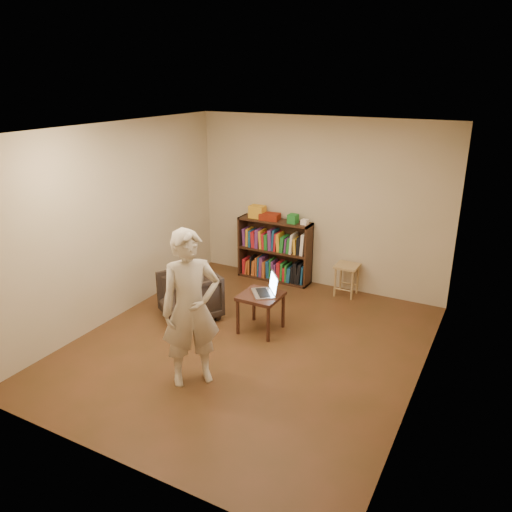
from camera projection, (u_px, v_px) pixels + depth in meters
The scene contains 15 objects.
floor at pixel (248, 346), 6.15m from camera, with size 4.50×4.50×0.00m, color #442F15.
ceiling at pixel (247, 130), 5.27m from camera, with size 4.50×4.50×0.00m, color white.
wall_back at pixel (319, 204), 7.58m from camera, with size 4.00×4.00×0.00m, color beige.
wall_left at pixel (115, 223), 6.59m from camera, with size 4.50×4.50×0.00m, color beige.
wall_right at pixel (428, 277), 4.83m from camera, with size 4.50×4.50×0.00m, color beige.
bookshelf at pixel (275, 253), 8.03m from camera, with size 1.20×0.30×1.00m.
box_yellow at pixel (257, 212), 7.93m from camera, with size 0.24×0.17×0.20m, color gold.
red_cloth at pixel (270, 217), 7.84m from camera, with size 0.30×0.22×0.10m, color maroon.
box_green at pixel (293, 219), 7.65m from camera, with size 0.14×0.14×0.14m, color #20782B.
box_white at pixel (305, 222), 7.59m from camera, with size 0.10×0.10×0.08m, color white.
stool at pixel (347, 271), 7.45m from camera, with size 0.33×0.33×0.48m.
armchair at pixel (190, 296), 6.77m from camera, with size 0.69×0.71×0.65m, color #2D251E.
side_table at pixel (261, 301), 6.38m from camera, with size 0.50×0.50×0.51m.
laptop at pixel (267, 289), 6.35m from camera, with size 0.44×0.45×0.27m.
person at pixel (191, 309), 5.18m from camera, with size 0.63×0.41×1.72m, color beige.
Camera 1 is at (2.63, -4.73, 3.14)m, focal length 35.00 mm.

